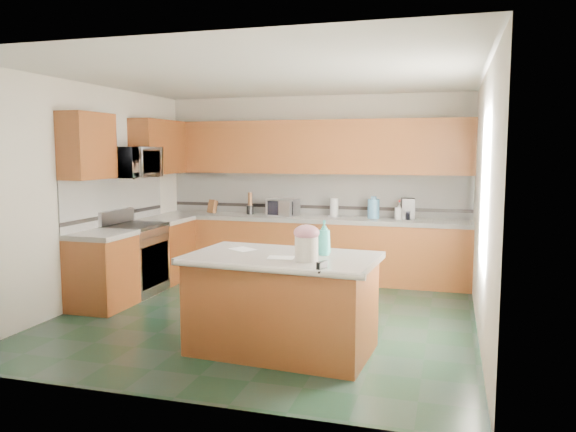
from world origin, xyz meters
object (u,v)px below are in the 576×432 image
(island_base, at_px, (282,306))
(island_top, at_px, (282,258))
(treat_jar, at_px, (306,249))
(soap_bottle_island, at_px, (324,238))
(knife_block, at_px, (212,207))
(coffee_maker, at_px, (408,209))
(toaster_oven, at_px, (283,207))

(island_base, relative_size, island_top, 0.94)
(treat_jar, bearing_deg, soap_bottle_island, 53.43)
(island_base, relative_size, treat_jar, 7.55)
(treat_jar, distance_m, knife_block, 4.05)
(island_top, relative_size, coffee_maker, 5.80)
(knife_block, height_order, coffee_maker, coffee_maker)
(treat_jar, bearing_deg, island_top, 122.38)
(knife_block, bearing_deg, coffee_maker, 15.10)
(treat_jar, height_order, coffee_maker, coffee_maker)
(soap_bottle_island, relative_size, toaster_oven, 0.75)
(treat_jar, xyz_separation_m, knife_block, (-2.35, 3.29, -0.01))
(island_base, bearing_deg, knife_block, 128.09)
(soap_bottle_island, bearing_deg, coffee_maker, 76.15)
(coffee_maker, bearing_deg, soap_bottle_island, -109.57)
(treat_jar, bearing_deg, coffee_maker, 57.99)
(island_base, bearing_deg, coffee_maker, 77.87)
(knife_block, bearing_deg, island_base, -41.67)
(island_top, xyz_separation_m, knife_block, (-2.06, 3.08, 0.13))
(knife_block, bearing_deg, treat_jar, -39.95)
(treat_jar, height_order, soap_bottle_island, soap_bottle_island)
(island_top, bearing_deg, treat_jar, -32.04)
(island_base, bearing_deg, soap_bottle_island, 20.24)
(knife_block, distance_m, toaster_oven, 1.14)
(island_base, xyz_separation_m, island_top, (-0.00, 0.00, 0.46))
(island_top, bearing_deg, island_base, 4.28)
(island_base, distance_m, soap_bottle_island, 0.76)
(treat_jar, xyz_separation_m, toaster_oven, (-1.21, 3.29, 0.02))
(knife_block, height_order, toaster_oven, toaster_oven)
(soap_bottle_island, distance_m, knife_block, 3.85)
(soap_bottle_island, xyz_separation_m, coffee_maker, (0.54, 3.00, -0.01))
(coffee_maker, bearing_deg, island_base, -115.78)
(island_top, relative_size, knife_block, 8.50)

